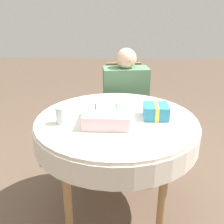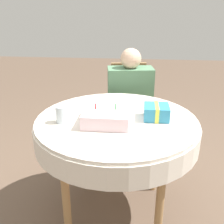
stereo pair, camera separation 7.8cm
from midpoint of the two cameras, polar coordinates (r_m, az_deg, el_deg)
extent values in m
plane|color=brown|center=(2.09, 2.00, -20.61)|extent=(12.00, 12.00, 0.00)
cylinder|color=silver|center=(1.68, 2.34, -1.70)|extent=(1.03, 1.03, 0.02)
cylinder|color=silver|center=(1.71, 2.30, -4.07)|extent=(1.05, 1.05, 0.14)
cylinder|color=#A37A4C|center=(1.68, -8.69, -17.10)|extent=(0.05, 0.05, 0.73)
cylinder|color=#A37A4C|center=(1.65, 11.85, -18.22)|extent=(0.05, 0.05, 0.73)
cylinder|color=#A37A4C|center=(2.14, -5.00, -7.55)|extent=(0.05, 0.05, 0.73)
cylinder|color=#A37A4C|center=(2.11, 10.46, -8.23)|extent=(0.05, 0.05, 0.73)
cube|color=#A37A4C|center=(2.50, 4.67, -1.37)|extent=(0.42, 0.42, 0.04)
cube|color=#A37A4C|center=(2.58, 4.40, 5.40)|extent=(0.33, 0.08, 0.48)
cylinder|color=#A37A4C|center=(2.45, 1.23, -7.67)|extent=(0.04, 0.04, 0.41)
cylinder|color=#A37A4C|center=(2.49, 8.60, -7.44)|extent=(0.04, 0.04, 0.41)
cylinder|color=#A37A4C|center=(2.73, 0.82, -4.36)|extent=(0.04, 0.04, 0.41)
cylinder|color=#A37A4C|center=(2.76, 7.41, -4.20)|extent=(0.04, 0.04, 0.41)
cylinder|color=#DBB293|center=(2.45, 2.60, -7.24)|extent=(0.09, 0.09, 0.44)
cylinder|color=#DBB293|center=(2.47, 7.29, -7.10)|extent=(0.09, 0.09, 0.44)
cube|color=#568460|center=(2.42, 4.85, 4.11)|extent=(0.43, 0.27, 0.47)
sphere|color=#DBB293|center=(2.34, 5.11, 11.49)|extent=(0.18, 0.18, 0.18)
cube|color=silver|center=(1.60, 0.26, -0.90)|extent=(0.28, 0.28, 0.08)
cylinder|color=green|center=(1.58, 2.36, 1.14)|extent=(0.01, 0.01, 0.04)
cylinder|color=red|center=(1.59, -2.21, 1.23)|extent=(0.01, 0.01, 0.04)
cylinder|color=silver|center=(1.62, -9.63, -0.55)|extent=(0.07, 0.07, 0.10)
cube|color=teal|center=(1.69, 10.96, -0.02)|extent=(0.16, 0.16, 0.09)
cube|color=#EAE54C|center=(1.69, 10.96, -0.02)|extent=(0.02, 0.16, 0.09)
camera|label=1|loc=(0.04, -88.63, 0.56)|focal=42.00mm
camera|label=2|loc=(0.04, 91.37, -0.56)|focal=42.00mm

